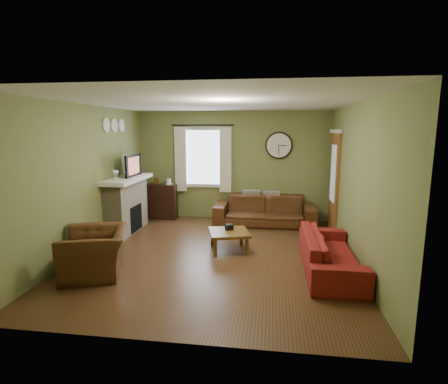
# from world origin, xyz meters

# --- Properties ---
(floor) EXTENTS (4.60, 5.20, 0.00)m
(floor) POSITION_xyz_m (0.00, 0.00, 0.00)
(floor) COLOR #482D18
(floor) RESTS_ON ground
(ceiling) EXTENTS (4.60, 5.20, 0.00)m
(ceiling) POSITION_xyz_m (0.00, 0.00, 2.60)
(ceiling) COLOR white
(ceiling) RESTS_ON ground
(wall_left) EXTENTS (0.00, 5.20, 2.60)m
(wall_left) POSITION_xyz_m (-2.30, 0.00, 1.30)
(wall_left) COLOR olive
(wall_left) RESTS_ON ground
(wall_right) EXTENTS (0.00, 5.20, 2.60)m
(wall_right) POSITION_xyz_m (2.30, 0.00, 1.30)
(wall_right) COLOR olive
(wall_right) RESTS_ON ground
(wall_back) EXTENTS (4.60, 0.00, 2.60)m
(wall_back) POSITION_xyz_m (0.00, 2.60, 1.30)
(wall_back) COLOR olive
(wall_back) RESTS_ON ground
(wall_front) EXTENTS (4.60, 0.00, 2.60)m
(wall_front) POSITION_xyz_m (0.00, -2.60, 1.30)
(wall_front) COLOR olive
(wall_front) RESTS_ON ground
(fireplace) EXTENTS (0.40, 1.40, 1.10)m
(fireplace) POSITION_xyz_m (-2.10, 1.15, 0.55)
(fireplace) COLOR tan
(fireplace) RESTS_ON floor
(firebox) EXTENTS (0.04, 0.60, 0.55)m
(firebox) POSITION_xyz_m (-1.91, 1.15, 0.30)
(firebox) COLOR black
(firebox) RESTS_ON fireplace
(mantel) EXTENTS (0.58, 1.60, 0.08)m
(mantel) POSITION_xyz_m (-2.07, 1.15, 1.14)
(mantel) COLOR white
(mantel) RESTS_ON fireplace
(tv) EXTENTS (0.08, 0.60, 0.35)m
(tv) POSITION_xyz_m (-2.05, 1.30, 1.35)
(tv) COLOR black
(tv) RESTS_ON mantel
(tv_screen) EXTENTS (0.02, 0.62, 0.36)m
(tv_screen) POSITION_xyz_m (-1.97, 1.30, 1.41)
(tv_screen) COLOR #994C3F
(tv_screen) RESTS_ON mantel
(medallion_left) EXTENTS (0.28, 0.28, 0.03)m
(medallion_left) POSITION_xyz_m (-2.28, 0.80, 2.25)
(medallion_left) COLOR white
(medallion_left) RESTS_ON wall_left
(medallion_mid) EXTENTS (0.28, 0.28, 0.03)m
(medallion_mid) POSITION_xyz_m (-2.28, 1.15, 2.25)
(medallion_mid) COLOR white
(medallion_mid) RESTS_ON wall_left
(medallion_right) EXTENTS (0.28, 0.28, 0.03)m
(medallion_right) POSITION_xyz_m (-2.28, 1.50, 2.25)
(medallion_right) COLOR white
(medallion_right) RESTS_ON wall_left
(window_pane) EXTENTS (1.00, 0.02, 1.30)m
(window_pane) POSITION_xyz_m (-0.70, 2.58, 1.50)
(window_pane) COLOR silver
(window_pane) RESTS_ON wall_back
(curtain_rod) EXTENTS (0.03, 0.03, 1.50)m
(curtain_rod) POSITION_xyz_m (-0.70, 2.48, 2.27)
(curtain_rod) COLOR black
(curtain_rod) RESTS_ON wall_back
(curtain_left) EXTENTS (0.28, 0.04, 1.55)m
(curtain_left) POSITION_xyz_m (-1.25, 2.48, 1.45)
(curtain_left) COLOR white
(curtain_left) RESTS_ON wall_back
(curtain_right) EXTENTS (0.28, 0.04, 1.55)m
(curtain_right) POSITION_xyz_m (-0.15, 2.48, 1.45)
(curtain_right) COLOR white
(curtain_right) RESTS_ON wall_back
(wall_clock) EXTENTS (0.64, 0.06, 0.64)m
(wall_clock) POSITION_xyz_m (1.10, 2.55, 1.80)
(wall_clock) COLOR white
(wall_clock) RESTS_ON wall_back
(door) EXTENTS (0.05, 0.90, 2.10)m
(door) POSITION_xyz_m (2.27, 1.85, 1.05)
(door) COLOR brown
(door) RESTS_ON floor
(bookshelf) EXTENTS (0.72, 0.30, 0.85)m
(bookshelf) POSITION_xyz_m (-1.70, 2.33, 0.43)
(bookshelf) COLOR black
(bookshelf) RESTS_ON floor
(book) EXTENTS (0.26, 0.28, 0.02)m
(book) POSITION_xyz_m (-1.60, 2.34, 0.96)
(book) COLOR #573C15
(book) RESTS_ON bookshelf
(sofa_brown) EXTENTS (2.30, 0.90, 0.67)m
(sofa_brown) POSITION_xyz_m (0.81, 2.13, 0.34)
(sofa_brown) COLOR #442613
(sofa_brown) RESTS_ON floor
(pillow_left) EXTENTS (0.42, 0.21, 0.40)m
(pillow_left) POSITION_xyz_m (0.48, 2.42, 0.55)
(pillow_left) COLOR gray
(pillow_left) RESTS_ON sofa_brown
(pillow_right) EXTENTS (0.39, 0.12, 0.39)m
(pillow_right) POSITION_xyz_m (0.96, 2.37, 0.55)
(pillow_right) COLOR gray
(pillow_right) RESTS_ON sofa_brown
(sofa_red) EXTENTS (0.79, 2.01, 0.59)m
(sofa_red) POSITION_xyz_m (1.88, -0.44, 0.29)
(sofa_red) COLOR maroon
(sofa_red) RESTS_ON floor
(armchair) EXTENTS (1.21, 1.29, 0.68)m
(armchair) POSITION_xyz_m (-1.67, -1.05, 0.34)
(armchair) COLOR #442613
(armchair) RESTS_ON floor
(coffee_table) EXTENTS (0.84, 0.84, 0.37)m
(coffee_table) POSITION_xyz_m (0.21, 0.24, 0.18)
(coffee_table) COLOR #573C15
(coffee_table) RESTS_ON floor
(tissue_box) EXTENTS (0.17, 0.17, 0.10)m
(tissue_box) POSITION_xyz_m (0.20, 0.33, 0.40)
(tissue_box) COLOR black
(tissue_box) RESTS_ON coffee_table
(wine_glass_a) EXTENTS (0.08, 0.08, 0.22)m
(wine_glass_a) POSITION_xyz_m (-2.05, 0.55, 1.29)
(wine_glass_a) COLOR white
(wine_glass_a) RESTS_ON mantel
(wine_glass_b) EXTENTS (0.07, 0.07, 0.21)m
(wine_glass_b) POSITION_xyz_m (-2.05, 0.65, 1.28)
(wine_glass_b) COLOR white
(wine_glass_b) RESTS_ON mantel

